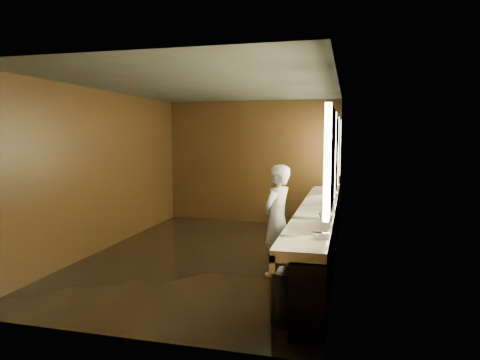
% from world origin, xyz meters
% --- Properties ---
extents(floor, '(6.00, 6.00, 0.00)m').
position_xyz_m(floor, '(0.00, 0.00, 0.00)').
color(floor, black).
rests_on(floor, ground).
extents(ceiling, '(4.00, 6.00, 0.02)m').
position_xyz_m(ceiling, '(0.00, 0.00, 2.80)').
color(ceiling, '#2D2D2B').
rests_on(ceiling, wall_back).
extents(wall_back, '(4.00, 0.02, 2.80)m').
position_xyz_m(wall_back, '(0.00, 3.00, 1.40)').
color(wall_back, black).
rests_on(wall_back, floor).
extents(wall_front, '(4.00, 0.02, 2.80)m').
position_xyz_m(wall_front, '(0.00, -3.00, 1.40)').
color(wall_front, black).
rests_on(wall_front, floor).
extents(wall_left, '(0.02, 6.00, 2.80)m').
position_xyz_m(wall_left, '(-2.00, 0.00, 1.40)').
color(wall_left, black).
rests_on(wall_left, floor).
extents(wall_right, '(0.02, 6.00, 2.80)m').
position_xyz_m(wall_right, '(2.00, 0.00, 1.40)').
color(wall_right, black).
rests_on(wall_right, floor).
extents(sink_counter, '(0.55, 5.40, 1.01)m').
position_xyz_m(sink_counter, '(1.79, 0.00, 0.50)').
color(sink_counter, black).
rests_on(sink_counter, floor).
extents(mirror_band, '(0.06, 5.03, 1.15)m').
position_xyz_m(mirror_band, '(1.98, -0.00, 1.75)').
color(mirror_band, '#FEF7B4').
rests_on(mirror_band, wall_right).
extents(person, '(0.56, 0.68, 1.60)m').
position_xyz_m(person, '(1.19, -0.68, 0.80)').
color(person, '#8AA1CE').
rests_on(person, floor).
extents(trash_bin, '(0.47, 0.47, 0.57)m').
position_xyz_m(trash_bin, '(1.58, -2.24, 0.28)').
color(trash_bin, black).
rests_on(trash_bin, floor).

